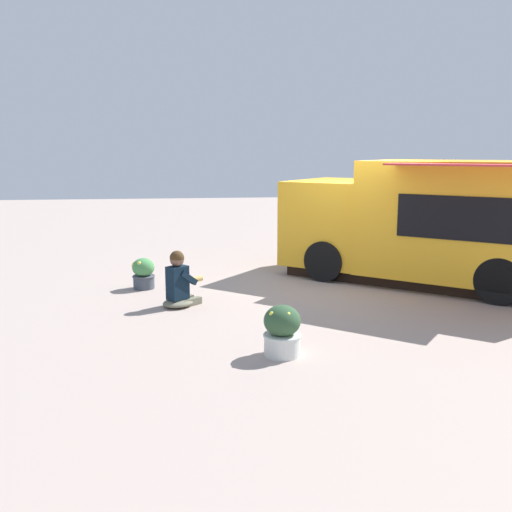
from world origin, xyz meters
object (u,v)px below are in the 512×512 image
planter_flowering_near (143,273)px  planter_flowering_far (282,330)px  food_truck (435,225)px  person_customer (179,284)px

planter_flowering_near → planter_flowering_far: planter_flowering_far is taller
planter_flowering_near → planter_flowering_far: (-1.92, 3.73, 0.03)m
food_truck → person_customer: food_truck is taller
food_truck → planter_flowering_far: size_ratio=8.71×
food_truck → person_customer: size_ratio=6.04×
food_truck → planter_flowering_far: food_truck is taller
food_truck → planter_flowering_near: food_truck is taller
food_truck → planter_flowering_near: bearing=-1.9°
planter_flowering_far → planter_flowering_near: bearing=-62.8°
planter_flowering_near → planter_flowering_far: 4.19m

